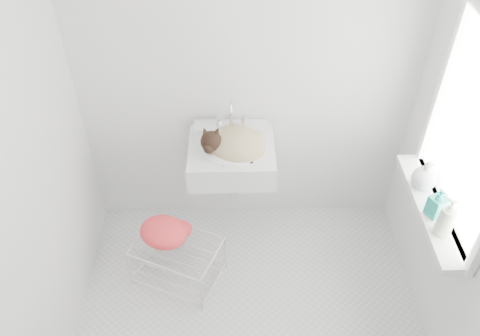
{
  "coord_description": "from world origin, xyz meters",
  "views": [
    {
      "loc": [
        -0.09,
        -1.71,
        2.85
      ],
      "look_at": [
        -0.05,
        0.5,
        0.88
      ],
      "focal_mm": 37.13,
      "sensor_mm": 36.0,
      "label": 1
    }
  ],
  "objects_px": {
    "bottle_b": "(433,214)",
    "cat": "(234,143)",
    "bottle_a": "(441,233)",
    "wire_rack": "(178,261)",
    "bottle_c": "(422,186)",
    "sink": "(232,147)"
  },
  "relations": [
    {
      "from": "cat",
      "to": "wire_rack",
      "type": "xyz_separation_m",
      "value": [
        -0.38,
        -0.34,
        -0.74
      ]
    },
    {
      "from": "sink",
      "to": "wire_rack",
      "type": "relative_size",
      "value": 1.03
    },
    {
      "from": "sink",
      "to": "bottle_c",
      "type": "xyz_separation_m",
      "value": [
        1.1,
        -0.38,
        0.0
      ]
    },
    {
      "from": "wire_rack",
      "to": "bottle_b",
      "type": "relative_size",
      "value": 2.94
    },
    {
      "from": "bottle_a",
      "to": "bottle_b",
      "type": "xyz_separation_m",
      "value": [
        0.0,
        0.13,
        0.0
      ]
    },
    {
      "from": "bottle_a",
      "to": "bottle_c",
      "type": "relative_size",
      "value": 1.09
    },
    {
      "from": "wire_rack",
      "to": "cat",
      "type": "bearing_deg",
      "value": 41.58
    },
    {
      "from": "sink",
      "to": "bottle_a",
      "type": "relative_size",
      "value": 2.71
    },
    {
      "from": "sink",
      "to": "bottle_b",
      "type": "bearing_deg",
      "value": -28.7
    },
    {
      "from": "sink",
      "to": "bottle_a",
      "type": "xyz_separation_m",
      "value": [
        1.1,
        -0.74,
        0.0
      ]
    },
    {
      "from": "sink",
      "to": "bottle_c",
      "type": "bearing_deg",
      "value": -19.18
    },
    {
      "from": "sink",
      "to": "bottle_c",
      "type": "distance_m",
      "value": 1.17
    },
    {
      "from": "wire_rack",
      "to": "bottle_b",
      "type": "bearing_deg",
      "value": -9.53
    },
    {
      "from": "bottle_c",
      "to": "wire_rack",
      "type": "bearing_deg",
      "value": 178.95
    },
    {
      "from": "bottle_b",
      "to": "cat",
      "type": "bearing_deg",
      "value": 151.68
    },
    {
      "from": "wire_rack",
      "to": "bottle_b",
      "type": "height_order",
      "value": "bottle_b"
    },
    {
      "from": "wire_rack",
      "to": "bottle_c",
      "type": "bearing_deg",
      "value": -1.05
    },
    {
      "from": "wire_rack",
      "to": "bottle_a",
      "type": "xyz_separation_m",
      "value": [
        1.47,
        -0.38,
        0.7
      ]
    },
    {
      "from": "sink",
      "to": "cat",
      "type": "bearing_deg",
      "value": -50.37
    },
    {
      "from": "wire_rack",
      "to": "bottle_c",
      "type": "relative_size",
      "value": 2.87
    },
    {
      "from": "sink",
      "to": "bottle_c",
      "type": "relative_size",
      "value": 2.95
    },
    {
      "from": "wire_rack",
      "to": "bottle_a",
      "type": "bearing_deg",
      "value": -14.47
    }
  ]
}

